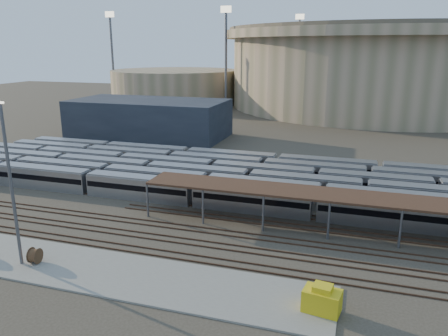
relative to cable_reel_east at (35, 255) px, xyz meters
name	(u,v)px	position (x,y,z in m)	size (l,w,h in m)	color
ground	(196,226)	(13.57, 15.70, -1.10)	(420.00, 420.00, 0.00)	#383026
apron	(105,272)	(8.57, 0.70, -1.00)	(50.00, 9.00, 0.20)	gray
subway_trains	(235,177)	(13.87, 34.20, 0.70)	(122.46, 23.90, 3.60)	#A8A9AD
inspection_shed	(366,199)	(35.57, 19.70, 3.89)	(60.30, 6.00, 5.30)	#59595E
empty_tracks	(182,241)	(13.57, 10.70, -1.01)	(170.00, 9.62, 0.18)	#4C3323
stadium	(377,66)	(38.57, 155.70, 15.38)	(124.00, 124.00, 32.50)	tan
secondary_arena	(175,86)	(-46.43, 145.70, 5.90)	(56.00, 56.00, 14.00)	tan
service_building	(149,118)	(-21.43, 70.70, 3.90)	(42.00, 20.00, 10.00)	#1E232D
floodlight_0	(226,56)	(-16.43, 125.70, 19.55)	(4.00, 1.00, 38.40)	#59595E
floodlight_1	(112,54)	(-71.43, 135.70, 19.55)	(4.00, 1.00, 38.40)	#59595E
floodlight_3	(298,54)	(3.57, 175.70, 19.55)	(4.00, 1.00, 38.40)	#59595E
cable_reel_east	(35,255)	(0.00, 0.00, 0.00)	(1.79, 1.79, 1.00)	brown
yard_light_pole	(11,186)	(-1.38, -0.62, 8.38)	(0.82, 0.36, 18.38)	#59595E
yellow_equipment	(322,301)	(32.07, 0.26, 0.17)	(3.42, 2.14, 2.14)	gold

